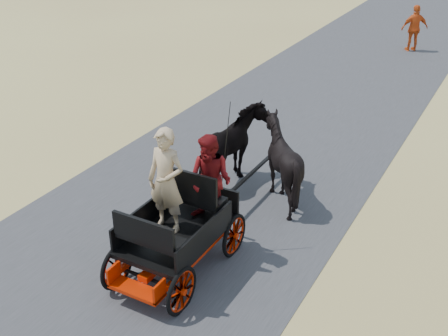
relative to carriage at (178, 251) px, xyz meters
The scene contains 8 objects.
ground 1.45m from the carriage, 125.80° to the right, with size 140.00×140.00×0.00m, color tan.
road 1.45m from the carriage, 125.80° to the right, with size 6.00×140.00×0.01m, color #38383A.
carriage is the anchor object (origin of this frame).
horse_left 3.09m from the carriage, 100.39° to the left, with size 0.91×2.01×1.70m, color black.
horse_right 3.09m from the carriage, 79.61° to the left, with size 1.37×1.54×1.70m, color black.
driver_man 1.28m from the carriage, 165.96° to the left, with size 0.66×0.43×1.80m, color tan.
passenger_woman 1.33m from the carriage, 63.43° to the left, with size 0.77×0.60×1.58m, color #660C0F.
pedestrian 15.61m from the carriage, 88.36° to the left, with size 1.01×0.42×1.73m, color #CB4B17.
Camera 1 is at (5.25, -5.24, 5.97)m, focal length 45.00 mm.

